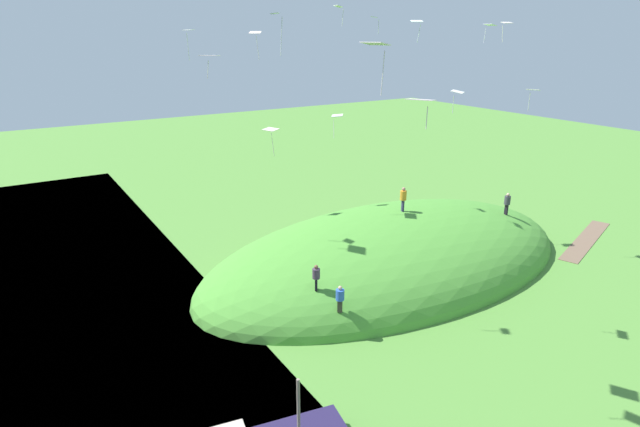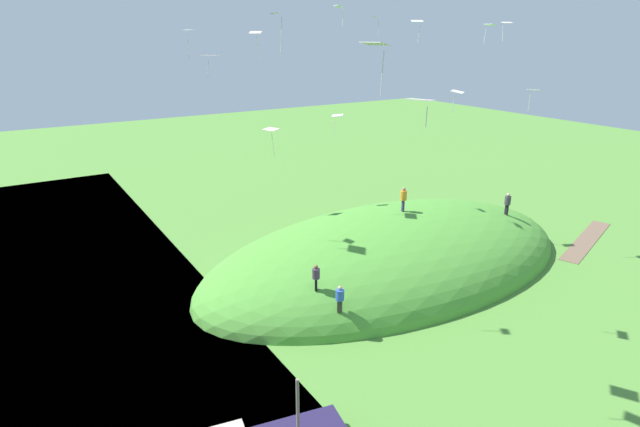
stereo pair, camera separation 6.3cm
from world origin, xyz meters
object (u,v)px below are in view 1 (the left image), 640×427
person_watching_kites (316,275)px  kite_11 (255,34)px  person_walking_path (340,296)px  kite_14 (339,8)px  kite_5 (337,116)px  kite_8 (209,56)px  kite_7 (457,93)px  kite_9 (421,100)px  person_near_shore (403,196)px  kite_13 (506,24)px  kite_10 (533,91)px  kite_12 (490,26)px  person_with_child (507,201)px  kite_0 (417,22)px  kite_4 (376,46)px  kite_3 (188,33)px  kite_2 (276,19)px  kite_6 (271,131)px

person_watching_kites → kite_11: (3.43, 14.01, 12.90)m
person_walking_path → kite_14: size_ratio=1.14×
person_watching_kites → kite_5: kite_5 is taller
kite_8 → kite_14: 11.94m
kite_7 → kite_9: (-5.06, -2.74, 0.21)m
person_near_shore → kite_13: size_ratio=1.41×
person_near_shore → kite_10: bearing=-123.9°
kite_7 → kite_13: kite_13 is taller
kite_10 → kite_11: 19.78m
person_near_shore → kite_11: (-6.96, 9.35, 11.21)m
person_walking_path → kite_12: 22.26m
person_with_child → kite_9: kite_9 is taller
person_walking_path → kite_9: 11.87m
kite_0 → kite_12: 5.33m
kite_5 → kite_9: (-4.55, -13.16, 2.72)m
kite_5 → kite_14: (2.31, 3.34, 7.18)m
kite_10 → kite_12: 6.95m
kite_8 → kite_11: (6.04, 6.35, 1.21)m
kite_5 → kite_4: bearing=-118.4°
person_watching_kites → kite_8: (-2.61, 7.66, 11.69)m
kite_3 → kite_14: 11.93m
kite_10 → kite_2: bearing=164.8°
person_walking_path → kite_10: bearing=-133.4°
kite_9 → person_walking_path: bearing=105.1°
person_near_shore → person_watching_kites: person_near_shore is taller
kite_13 → kite_3: bearing=158.8°
person_with_child → kite_10: kite_10 is taller
kite_6 → kite_8: (-5.70, -3.64, 5.46)m
person_watching_kites → person_walking_path: 1.88m
person_with_child → kite_13: 13.20m
person_walking_path → kite_0: (13.58, 10.02, 14.54)m
kite_0 → kite_10: kite_0 is taller
kite_10 → kite_6: bearing=132.6°
kite_6 → kite_10: size_ratio=1.42×
kite_2 → kite_10: bearing=-15.2°
kite_7 → person_near_shore: bearing=64.9°
kite_7 → kite_5: bearing=92.8°
person_watching_kites → kite_4: 13.86m
kite_8 → person_walking_path: bearing=-71.2°
person_near_shore → person_watching_kites: (-10.39, -4.66, -1.69)m
kite_4 → kite_11: bearing=77.7°
kite_3 → kite_7: bearing=-51.5°
person_near_shore → kite_7: size_ratio=1.52×
kite_7 → kite_8: bearing=131.0°
person_with_child → kite_6: kite_6 is taller
person_watching_kites → kite_2: bearing=50.9°
kite_6 → kite_7: bearing=-75.8°
person_near_shore → kite_8: 16.67m
kite_8 → kite_11: bearing=46.5°
kite_4 → kite_6: size_ratio=0.97×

